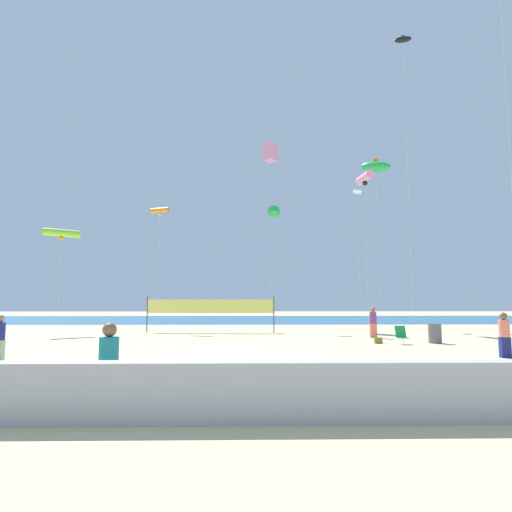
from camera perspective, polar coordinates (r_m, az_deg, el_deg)
ground_plane at (r=17.55m, az=-1.12°, el=-12.96°), size 120.00×120.00×0.00m
ocean_band at (r=47.60m, az=-1.09°, el=-8.38°), size 120.00×20.00×0.01m
boardwalk_ledge at (r=8.16m, az=-1.16°, el=-17.55°), size 28.00×0.44×1.08m
mother_figure at (r=9.50m, az=-18.95°, el=-13.20°), size 0.40×0.40×1.73m
toddler_figure at (r=9.55m, az=-15.54°, el=-15.88°), size 0.21×0.21×0.92m
beachgoer_coral_shirt at (r=19.12m, az=30.02°, el=-8.86°), size 0.39×0.39×1.71m
beachgoer_plum_shirt at (r=25.99m, az=15.24°, el=-8.32°), size 0.40×0.40×1.77m
folding_beach_chair at (r=22.75m, az=18.70°, el=-9.83°), size 0.52×0.65×0.89m
trash_barrel at (r=23.82m, az=22.60°, el=-9.43°), size 0.64×0.64×0.99m
volleyball_net at (r=29.17m, az=-6.07°, el=-6.81°), size 8.58×0.48×2.40m
beach_handbag at (r=22.77m, az=15.88°, el=-10.70°), size 0.38×0.19×0.30m
kite_orange_tube at (r=33.53m, az=-12.62°, el=5.86°), size 1.55×0.94×9.09m
kite_pink_tube at (r=34.67m, az=14.22°, el=9.98°), size 0.94×2.25×11.85m
kite_black_inflatable at (r=38.42m, az=18.88°, el=25.32°), size 1.35×0.82×22.32m
kite_green_delta at (r=32.48m, az=2.38°, el=5.92°), size 0.97×0.34×9.27m
kite_pink_box at (r=39.46m, az=1.87°, el=13.54°), size 1.39×1.39×16.03m
kite_lime_tube at (r=32.44m, az=-24.36°, el=2.75°), size 2.28×1.79×6.98m
kite_white_diamond at (r=37.18m, az=13.30°, el=8.21°), size 0.99×0.98×11.34m
kite_green_inflatable at (r=39.13m, az=15.58°, el=11.33°), size 2.80×2.41×14.28m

